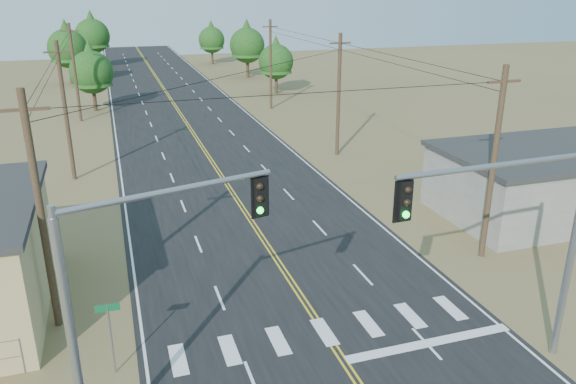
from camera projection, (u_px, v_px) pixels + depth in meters
name	position (u px, v px, depth m)	size (l,w,h in m)	color
road	(220.00, 173.00, 42.85)	(15.00, 200.00, 0.02)	black
building_right	(561.00, 181.00, 35.12)	(15.00, 8.00, 4.00)	gray
utility_pole_left_near	(41.00, 213.00, 21.99)	(1.80, 0.30, 10.00)	#4C3826
utility_pole_left_mid	(65.00, 111.00, 39.85)	(1.80, 0.30, 10.00)	#4C3826
utility_pole_left_far	(75.00, 72.00, 57.72)	(1.80, 0.30, 10.00)	#4C3826
utility_pole_right_near	(493.00, 164.00, 28.02)	(1.80, 0.30, 10.00)	#4C3826
utility_pole_right_mid	(339.00, 94.00, 45.89)	(1.80, 0.30, 10.00)	#4C3826
utility_pole_right_far	(271.00, 64.00, 63.76)	(1.80, 0.30, 10.00)	#4C3826
signal_mast_left	(133.00, 281.00, 15.99)	(6.34, 1.87, 8.26)	gray
signal_mast_right	(527.00, 227.00, 19.23)	(7.74, 0.74, 8.32)	gray
street_sign	(110.00, 327.00, 20.14)	(0.86, 0.07, 2.89)	gray
tree_left_near	(91.00, 68.00, 62.64)	(4.77, 4.77, 7.95)	#3F2D1E
tree_left_mid	(67.00, 44.00, 80.02)	(5.50, 5.50, 9.17)	#3F2D1E
tree_left_far	(92.00, 32.00, 96.36)	(5.83, 5.83, 9.72)	#3F2D1E
tree_right_near	(276.00, 58.00, 73.08)	(4.53, 4.53, 7.55)	#3F2D1E
tree_right_mid	(247.00, 42.00, 85.81)	(5.33, 5.33, 8.89)	#3F2D1E
tree_right_far	(211.00, 37.00, 101.06)	(4.66, 4.66, 7.77)	#3F2D1E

